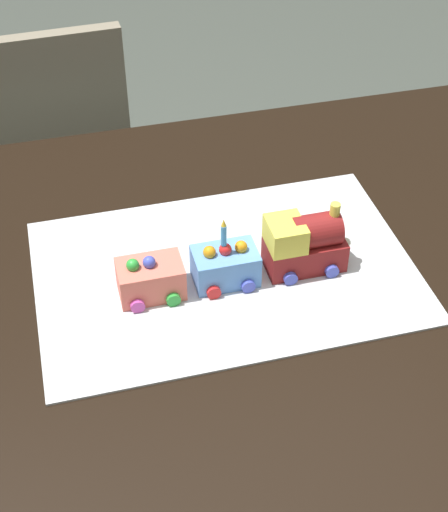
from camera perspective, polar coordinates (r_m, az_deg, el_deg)
The scene contains 7 objects.
dining_table at distance 1.28m, azimuth 0.38°, elevation -5.56°, with size 1.40×1.00×0.74m.
chair at distance 2.00m, azimuth -13.11°, elevation 6.97°, with size 0.42×0.42×0.86m.
cake_board at distance 1.22m, azimuth 0.00°, elevation -1.13°, with size 0.60×0.40×0.00m, color silver.
cake_locomotive at distance 1.20m, azimuth 6.06°, elevation 0.95°, with size 0.14×0.08×0.12m.
cake_car_tanker_sky_blue at distance 1.18m, azimuth 0.09°, elevation -0.71°, with size 0.10×0.08×0.07m.
cake_car_hopper_coral at distance 1.17m, azimuth -5.55°, elevation -1.70°, with size 0.10×0.08×0.07m.
birthday_candle at distance 1.14m, azimuth -0.03°, elevation 1.75°, with size 0.01×0.01×0.05m.
Camera 1 is at (0.23, 0.85, 1.56)m, focal length 53.35 mm.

